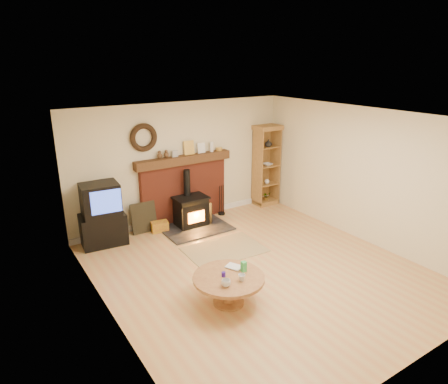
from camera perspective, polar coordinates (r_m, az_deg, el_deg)
ground at (r=6.99m, az=4.86°, el=-11.04°), size 5.50×5.50×0.00m
room_shell at (r=6.39m, az=4.63°, el=2.77°), size 5.02×5.52×2.61m
chimney_breast at (r=8.75m, az=-5.72°, el=0.89°), size 2.20×0.22×1.78m
wood_stove at (r=8.56m, az=-4.62°, el=-2.94°), size 1.40×1.00×1.22m
area_rug at (r=7.64m, az=0.06°, el=-8.21°), size 1.49×1.06×0.01m
tv_unit at (r=8.00m, az=-17.05°, el=-3.23°), size 0.89×0.66×1.23m
curio_cabinet at (r=9.75m, az=5.96°, el=3.81°), size 0.63×0.45×1.95m
firelog_box at (r=8.47m, az=-9.18°, el=-4.89°), size 0.38×0.28×0.22m
leaning_painting at (r=8.42m, az=-11.38°, el=-3.60°), size 0.53×0.14×0.64m
fire_tools at (r=9.24m, az=-0.36°, el=-2.43°), size 0.16×0.16×0.70m
coffee_table at (r=5.95m, az=0.71°, el=-12.68°), size 1.05×1.05×0.61m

